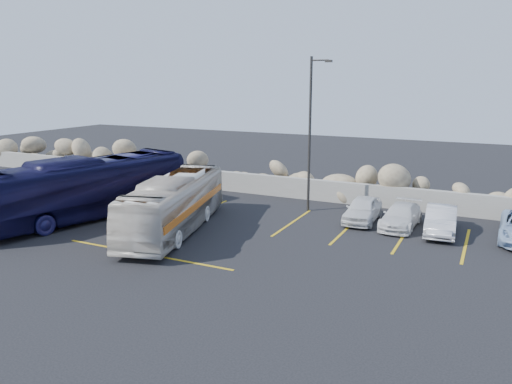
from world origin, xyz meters
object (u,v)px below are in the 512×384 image
at_px(vintage_bus, 175,204).
at_px(car_b, 441,220).
at_px(lamppost, 311,130).
at_px(car_a, 363,209).
at_px(tour_coach, 87,188).
at_px(car_c, 401,216).

distance_m(vintage_bus, car_b, 12.19).
distance_m(lamppost, car_a, 4.86).
distance_m(lamppost, car_b, 7.78).
relative_size(lamppost, tour_coach, 0.72).
distance_m(tour_coach, car_c, 15.53).
xyz_separation_m(lamppost, vintage_bus, (-4.37, -6.09, -3.03)).
distance_m(lamppost, vintage_bus, 8.08).
bearing_deg(car_c, vintage_bus, -148.98).
bearing_deg(car_a, vintage_bus, -145.68).
xyz_separation_m(vintage_bus, car_c, (9.32, 5.14, -0.73)).
distance_m(vintage_bus, car_c, 10.67).
distance_m(vintage_bus, tour_coach, 5.28).
bearing_deg(car_b, tour_coach, -167.23).
distance_m(car_a, car_b, 3.70).
xyz_separation_m(vintage_bus, car_a, (7.45, 5.31, -0.66)).
bearing_deg(vintage_bus, car_b, 9.03).
height_order(lamppost, vintage_bus, lamppost).
bearing_deg(car_a, lamppost, 164.68).
xyz_separation_m(vintage_bus, tour_coach, (-5.27, -0.07, 0.27)).
distance_m(lamppost, tour_coach, 11.76).
relative_size(lamppost, car_b, 2.13).
height_order(vintage_bus, car_c, vintage_bus).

